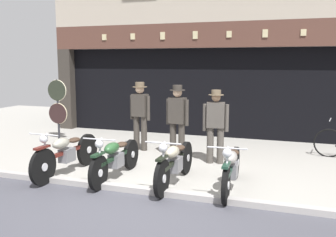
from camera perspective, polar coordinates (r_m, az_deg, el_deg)
The scene contains 12 objects.
ground at distance 5.67m, azimuth -7.77°, elevation -14.88°, with size 22.22×22.00×0.18m.
shop_facade at distance 12.82m, azimuth 8.49°, elevation 6.55°, with size 10.52×4.42×6.72m.
motorcycle_left at distance 7.73m, azimuth -15.03°, elevation -5.01°, with size 0.62×2.12×0.93m.
motorcycle_center_left at distance 7.27m, azimuth -7.90°, elevation -5.82°, with size 0.62×2.02×0.90m.
motorcycle_center at distance 6.86m, azimuth 1.03°, elevation -6.53°, with size 0.62×2.07×0.92m.
motorcycle_center_right at distance 6.67m, azimuth 9.49°, elevation -7.20°, with size 0.62×2.00×0.89m.
salesman_left at distance 9.47m, azimuth -4.22°, elevation 0.93°, with size 0.56×0.36×1.71m.
shopkeeper_center at distance 8.72m, azimuth 1.41°, elevation 0.16°, with size 0.56×0.35×1.68m.
salesman_right at distance 8.27m, azimuth 7.16°, elevation -0.72°, with size 0.56×0.33×1.61m.
tyre_sign_pole at distance 11.24m, azimuth -16.25°, elevation 2.27°, with size 0.61×0.06×1.71m.
advert_board_near at distance 11.05m, azimuth 14.70°, elevation 6.63°, with size 0.66×0.03×0.98m.
advert_board_far at distance 11.01m, azimuth 19.42°, elevation 6.41°, with size 0.79×0.03×1.10m.
Camera 1 is at (2.40, -5.61, 2.21)m, focal length 40.59 mm.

